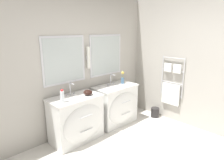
{
  "coord_description": "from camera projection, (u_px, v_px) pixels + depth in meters",
  "views": [
    {
      "loc": [
        -1.86,
        -1.09,
        1.94
      ],
      "look_at": [
        0.52,
        1.37,
        1.06
      ],
      "focal_mm": 32.0,
      "sensor_mm": 36.0,
      "label": 1
    }
  ],
  "objects": [
    {
      "name": "flower_vase",
      "position": [
        123.0,
        78.0,
        4.23
      ],
      "size": [
        0.07,
        0.07,
        0.26
      ],
      "color": "teal",
      "rests_on": "vanity_right"
    },
    {
      "name": "wall_right",
      "position": [
        178.0,
        61.0,
        4.09
      ],
      "size": [
        0.13,
        3.94,
        2.6
      ],
      "color": "#B2ADA3",
      "rests_on": "ground_plane"
    },
    {
      "name": "waste_bin",
      "position": [
        155.0,
        112.0,
        4.51
      ],
      "size": [
        0.19,
        0.19,
        0.21
      ],
      "color": "#282626",
      "rests_on": "ground_plane"
    },
    {
      "name": "faucet_left",
      "position": [
        71.0,
        89.0,
        3.47
      ],
      "size": [
        0.17,
        0.14,
        0.23
      ],
      "color": "silver",
      "rests_on": "vanity_left"
    },
    {
      "name": "faucet_right",
      "position": [
        111.0,
        79.0,
        4.13
      ],
      "size": [
        0.17,
        0.14,
        0.23
      ],
      "color": "silver",
      "rests_on": "vanity_right"
    },
    {
      "name": "toiletry_bottle",
      "position": [
        62.0,
        96.0,
        3.14
      ],
      "size": [
        0.07,
        0.07,
        0.21
      ],
      "color": "silver",
      "rests_on": "vanity_left"
    },
    {
      "name": "vanity_left",
      "position": [
        77.0,
        119.0,
        3.49
      ],
      "size": [
        0.91,
        0.57,
        0.81
      ],
      "color": "white",
      "rests_on": "ground_plane"
    },
    {
      "name": "wall_back",
      "position": [
        68.0,
        65.0,
        3.56
      ],
      "size": [
        5.42,
        0.14,
        2.6
      ],
      "color": "#B2ADA3",
      "rests_on": "ground_plane"
    },
    {
      "name": "amenity_bowl",
      "position": [
        88.0,
        92.0,
        3.51
      ],
      "size": [
        0.16,
        0.16,
        0.09
      ],
      "color": "black",
      "rests_on": "vanity_left"
    },
    {
      "name": "vanity_right",
      "position": [
        116.0,
        104.0,
        4.15
      ],
      "size": [
        0.91,
        0.57,
        0.81
      ],
      "color": "white",
      "rests_on": "ground_plane"
    }
  ]
}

